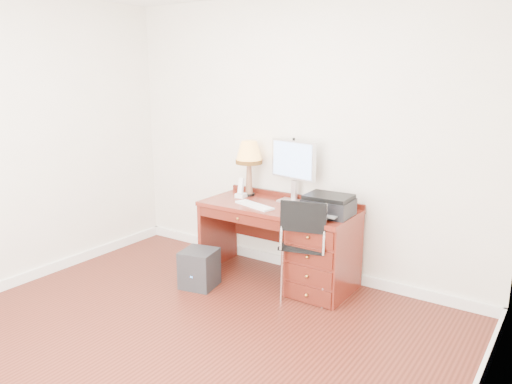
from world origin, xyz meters
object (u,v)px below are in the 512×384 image
Objects in this scene: desk at (308,245)px; monitor at (293,163)px; chair at (305,238)px; equipment_box at (199,268)px; printer at (329,205)px; leg_lamp at (249,156)px; phone at (241,192)px.

monitor is (-0.30, 0.21, 0.71)m from desk.
chair is 1.07m from equipment_box.
printer is 0.45× the size of chair.
chair is at bearing -122.22° from printer.
printer is at bearing -7.59° from desk.
leg_lamp is at bearing 72.76° from equipment_box.
chair reaches higher than desk.
leg_lamp is 0.37m from phone.
leg_lamp reaches higher than desk.
chair is (0.87, -0.40, -0.60)m from leg_lamp.
leg_lamp is (-0.48, -0.04, 0.03)m from monitor.
phone is 0.97m from chair.
phone reaches higher than desk.
leg_lamp reaches higher than phone.
equipment_box is at bearing -146.62° from desk.
desk reaches higher than equipment_box.
monitor reaches higher than desk.
chair is (0.09, -0.24, 0.15)m from desk.
desk is 1.61× the size of chair.
printer reaches higher than equipment_box.
equipment_box is at bearing -175.03° from chair.
phone is at bearing -151.09° from monitor.
chair is (0.39, -0.45, -0.56)m from monitor.
monitor is at bearing 152.59° from printer.
leg_lamp is at bearing 141.00° from chair.
desk is 0.89m from phone.
leg_lamp is 1.13m from chair.
phone is at bearing 176.26° from desk.
monitor is at bearing 14.08° from phone.
chair is (-0.12, -0.21, -0.28)m from printer.
monitor is 0.62m from phone.
leg_lamp is at bearing 167.72° from desk.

